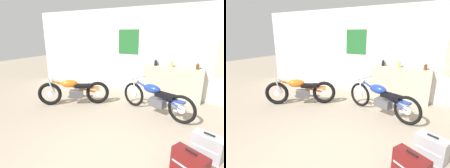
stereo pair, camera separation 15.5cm
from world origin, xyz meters
The scene contains 10 objects.
ground_plane centered at (0.00, 0.00, 0.00)m, with size 24.00×24.00×0.00m, color gray.
wall_back centered at (0.02, 3.61, 1.40)m, with size 10.00×0.07×2.80m.
sill_counter centered at (0.44, 3.43, 0.51)m, with size 1.72×0.28×1.02m.
bottle_leftmost centered at (-0.10, 3.47, 1.11)m, with size 0.09×0.09×0.21m.
bottle_left_center centered at (0.39, 3.42, 1.11)m, with size 0.07×0.07×0.21m.
bottle_center centered at (1.09, 3.41, 1.10)m, with size 0.09×0.09×0.19m.
motorcycle_orange centered at (-1.97, 1.73, 0.40)m, with size 1.76×1.17×0.83m.
motorcycle_blue centered at (0.25, 2.21, 0.42)m, with size 1.99×0.86×0.86m.
hard_case_silver centered at (1.45, 0.97, 0.20)m, with size 0.54×0.41×0.43m.
hard_case_darkred centered at (1.22, 0.37, 0.20)m, with size 0.53×0.41×0.43m.
Camera 2 is at (1.33, -1.90, 2.00)m, focal length 28.00 mm.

